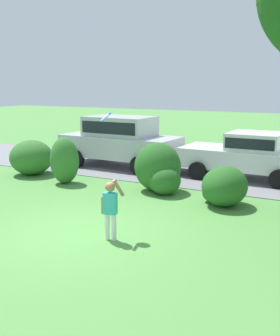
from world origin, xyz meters
The scene contains 10 objects.
ground_plane centered at (0.00, 0.00, 0.00)m, with size 80.00×80.00×0.00m, color #518E42.
driveway_strip centered at (0.00, 6.84, 0.01)m, with size 28.00×4.40×0.02m, color slate.
shrub_near_tree centered at (-4.99, 4.00, 0.57)m, with size 1.47×1.50×1.21m.
shrub_centre_left centered at (-3.14, 3.50, 0.74)m, with size 0.93×0.88×1.47m.
shrub_centre centered at (-0.05, 3.98, 0.66)m, with size 1.53×1.42×1.44m.
shrub_centre_right centered at (2.05, 3.49, 0.50)m, with size 1.24×1.36×1.04m.
parked_sedan centered at (1.79, 6.93, 0.85)m, with size 4.41×2.12×1.56m.
parked_suv centered at (-2.99, 6.64, 1.08)m, with size 4.74×2.18×1.92m.
child_thrower centered at (0.83, -0.02, 0.72)m, with size 0.43×0.32×1.29m.
frisbee centered at (0.42, 0.51, 2.44)m, with size 0.31×0.27×0.26m.
Camera 1 is at (5.26, -6.88, 3.12)m, focal length 45.25 mm.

